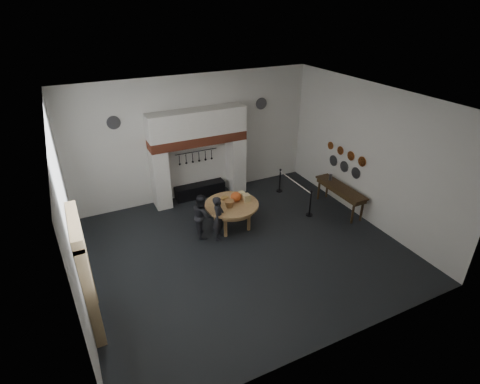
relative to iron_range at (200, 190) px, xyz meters
name	(u,v)px	position (x,y,z in m)	size (l,w,h in m)	color
floor	(244,248)	(0.00, -3.72, -0.25)	(9.00, 8.00, 0.02)	black
ceiling	(244,101)	(0.00, -3.72, 4.25)	(9.00, 8.00, 0.02)	silver
wall_back	(195,138)	(0.00, 0.28, 2.00)	(9.00, 0.02, 4.50)	silver
wall_front	(337,266)	(0.00, -7.72, 2.00)	(9.00, 0.02, 4.50)	silver
wall_left	(69,220)	(-4.50, -3.72, 2.00)	(0.02, 8.00, 4.50)	silver
wall_right	(369,155)	(4.50, -3.72, 2.00)	(0.02, 8.00, 4.50)	silver
chimney_pier_left	(160,179)	(-1.48, -0.07, 0.82)	(0.55, 0.70, 2.15)	silver
chimney_pier_right	(236,164)	(1.48, -0.07, 0.82)	(0.55, 0.70, 2.15)	silver
hearth_brick_band	(198,139)	(0.00, -0.07, 2.06)	(3.50, 0.72, 0.32)	#9E442B
chimney_hood	(197,123)	(0.00, -0.07, 2.67)	(3.50, 0.70, 0.90)	silver
iron_range	(200,190)	(0.00, 0.00, 0.00)	(1.90, 0.45, 0.50)	black
utensil_rail	(196,152)	(0.00, 0.20, 1.50)	(0.02, 0.02, 1.60)	black
door_recess	(83,280)	(-4.47, -4.72, 1.00)	(0.04, 1.10, 2.50)	black
door_jamb_near	(91,298)	(-4.38, -5.42, 1.05)	(0.22, 0.30, 2.60)	tan
door_jamb_far	(84,259)	(-4.38, -4.02, 1.05)	(0.22, 0.30, 2.60)	tan
door_lintel	(74,226)	(-4.38, -4.72, 2.40)	(0.22, 1.70, 0.30)	tan
wall_plaque	(74,226)	(-4.45, -2.92, 1.35)	(0.05, 0.34, 0.44)	gold
work_table	(232,205)	(0.19, -2.47, 0.59)	(1.74, 1.74, 0.07)	tan
pumpkin	(236,197)	(0.39, -2.37, 0.78)	(0.36, 0.36, 0.31)	#CD4A1C
cheese_block_big	(246,198)	(0.69, -2.52, 0.74)	(0.22, 0.22, 0.24)	#D0B97C
cheese_block_small	(242,195)	(0.67, -2.22, 0.72)	(0.18, 0.18, 0.20)	#FDE797
wicker_basket	(229,204)	(0.04, -2.62, 0.73)	(0.32, 0.32, 0.22)	brown
bread_loaf	(224,198)	(0.09, -2.12, 0.69)	(0.31, 0.18, 0.13)	#AB7D3C
visitor_near	(219,218)	(-0.44, -2.88, 0.48)	(0.54, 0.35, 1.47)	black
visitor_far	(202,215)	(-0.84, -2.48, 0.47)	(0.70, 0.55, 1.44)	black
side_table	(341,188)	(4.10, -3.09, 0.62)	(0.55, 2.20, 0.06)	#3A2815
pewter_jug	(330,177)	(4.10, -2.49, 0.76)	(0.12, 0.12, 0.22)	#535358
copper_pan_a	(362,162)	(4.46, -3.52, 1.70)	(0.34, 0.34, 0.03)	#C6662D
copper_pan_b	(351,156)	(4.46, -2.97, 1.70)	(0.32, 0.32, 0.03)	#C6662D
copper_pan_c	(340,151)	(4.46, -2.42, 1.70)	(0.30, 0.30, 0.03)	#C6662D
copper_pan_d	(331,146)	(4.46, -1.87, 1.70)	(0.28, 0.28, 0.03)	#C6662D
pewter_plate_left	(356,173)	(4.46, -3.32, 1.20)	(0.40, 0.40, 0.03)	#4C4C51
pewter_plate_mid	(344,167)	(4.46, -2.72, 1.20)	(0.40, 0.40, 0.03)	#4C4C51
pewter_plate_right	(333,161)	(4.46, -2.12, 1.20)	(0.40, 0.40, 0.03)	#4C4C51
pewter_plate_back_left	(114,123)	(-2.70, 0.24, 2.95)	(0.44, 0.44, 0.03)	#4C4C51
pewter_plate_back_right	(261,104)	(2.70, 0.24, 2.95)	(0.44, 0.44, 0.03)	#4C4C51
barrier_post_near	(310,204)	(2.93, -2.98, 0.20)	(0.05, 0.05, 0.90)	black
barrier_post_far	(280,181)	(2.93, -0.98, 0.20)	(0.05, 0.05, 0.90)	black
barrier_rope	(295,182)	(2.93, -1.98, 0.60)	(0.04, 0.04, 2.00)	white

